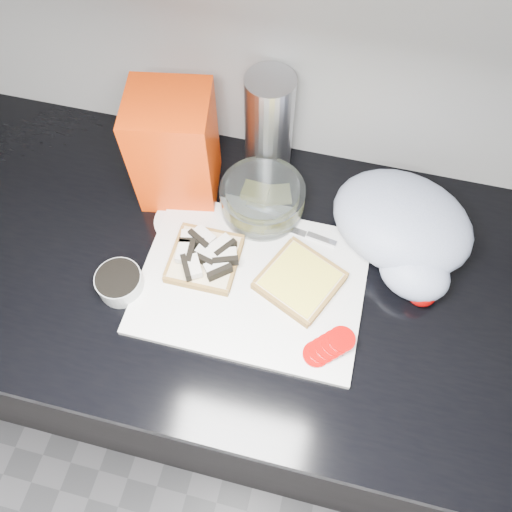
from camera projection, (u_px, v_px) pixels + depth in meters
The scene contains 14 objects.
base_cabinet at pixel (278, 355), 1.33m from camera, with size 3.50×0.60×0.86m, color black.
countertop at pixel (288, 280), 0.93m from camera, with size 3.50×0.64×0.04m, color black.
cutting_board at pixel (252, 282), 0.90m from camera, with size 0.40×0.30×0.01m, color silver.
bread_left at pixel (205, 257), 0.91m from camera, with size 0.13×0.13×0.04m.
bread_right at pixel (300, 281), 0.89m from camera, with size 0.17×0.17×0.02m.
tomato_slices at pixel (329, 347), 0.83m from camera, with size 0.09×0.09×0.02m.
knife at pixel (302, 233), 0.94m from camera, with size 0.18×0.04×0.01m.
seed_tub at pixel (120, 282), 0.88m from camera, with size 0.08×0.08×0.04m.
tub_lid at pixel (181, 221), 0.97m from camera, with size 0.11×0.11×0.01m, color silver.
glass_bowl at pixel (262, 200), 0.96m from camera, with size 0.16×0.16×0.07m.
bread_bag at pixel (175, 148), 0.92m from camera, with size 0.14×0.13×0.23m, color #F53904.
steel_canister at pixel (269, 126), 0.95m from camera, with size 0.09×0.09×0.22m, color #AAAAAF.
grocery_bag at pixel (404, 229), 0.90m from camera, with size 0.32×0.30×0.11m.
whole_tomatoes at pixel (422, 292), 0.87m from camera, with size 0.05×0.05×0.05m.
Camera 1 is at (0.04, 0.78, 1.72)m, focal length 35.00 mm.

